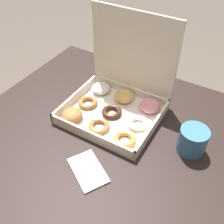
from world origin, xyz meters
TOP-DOWN VIEW (x-y plane):
  - dining_table at (0.00, 0.00)m, footprint 0.92×0.84m
  - donut_box at (-0.02, 0.13)m, footprint 0.33×0.29m
  - coffee_mug at (0.28, 0.07)m, footprint 0.09×0.09m
  - paper_napkin at (0.04, -0.16)m, footprint 0.15×0.14m

SIDE VIEW (x-z plane):
  - dining_table at x=0.00m, z-range 0.25..0.98m
  - paper_napkin at x=0.04m, z-range 0.73..0.73m
  - coffee_mug at x=0.28m, z-range 0.73..0.81m
  - donut_box at x=-0.02m, z-range 0.62..0.96m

